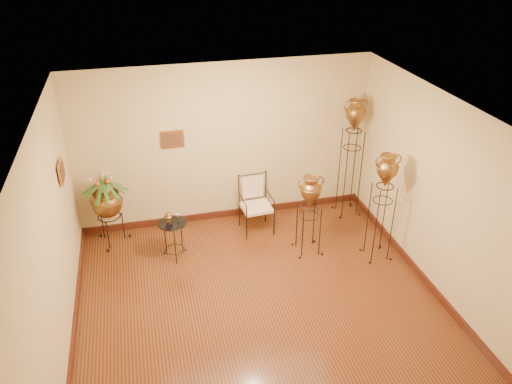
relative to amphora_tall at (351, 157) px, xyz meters
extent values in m
plane|color=brown|center=(-2.15, -2.10, -1.10)|extent=(5.00, 5.00, 0.00)
cube|color=#40180E|center=(-2.15, 0.38, -1.04)|extent=(5.00, 0.04, 0.12)
cube|color=#40180E|center=(-4.63, -2.10, -1.04)|extent=(0.04, 5.00, 0.12)
cube|color=#40180E|center=(0.33, -2.10, -1.04)|extent=(0.04, 5.00, 0.12)
cube|color=#C77E3A|center=(-3.00, 0.36, 0.50)|extent=(0.36, 0.03, 0.29)
cube|color=#C77E3A|center=(-4.61, -0.65, 0.60)|extent=(0.03, 0.36, 0.29)
cube|color=beige|center=(-1.74, -0.19, -0.65)|extent=(0.51, 0.47, 0.06)
cube|color=beige|center=(-1.74, -0.19, -0.37)|extent=(0.37, 0.05, 0.39)
cylinder|color=black|center=(-3.18, -0.61, -0.48)|extent=(0.43, 0.43, 0.01)
camera|label=1|loc=(-3.50, -7.21, 3.65)|focal=35.00mm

